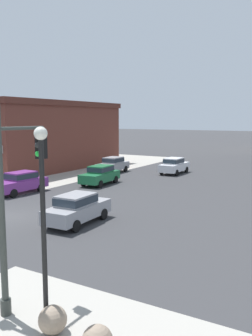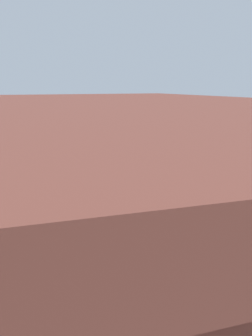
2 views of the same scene
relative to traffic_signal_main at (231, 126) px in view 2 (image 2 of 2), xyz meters
name	(u,v)px [view 2 (image 2 of 2)]	position (x,y,z in m)	size (l,w,h in m)	color
ground_plane	(198,197)	(-6.80, 7.53, -4.38)	(320.00, 320.00, 0.00)	#38383A
sidewalk_corner_slab	(233,155)	(9.20, -6.97, -4.38)	(20.00, 19.00, 0.02)	#A8A399
traffic_signal_main	(231,126)	(0.00, 0.00, 0.00)	(6.90, 2.09, 6.25)	#383D38
bollard_sphere_curb_a	(210,163)	(3.59, -0.18, -3.99)	(0.79, 0.79, 0.79)	gray
bollard_sphere_curb_b	(202,161)	(5.19, -0.35, -3.99)	(0.79, 0.79, 0.79)	gray
bollard_sphere_curb_c	(192,157)	(7.37, -0.42, -3.99)	(0.79, 0.79, 0.79)	gray
bollard_sphere_curb_d	(188,157)	(7.86, -0.21, -3.99)	(0.79, 0.79, 0.79)	gray
bollard_sphere_curb_e	(176,154)	(10.55, -0.27, -3.99)	(0.79, 0.79, 0.79)	gray
bench_near_signal	(209,157)	(7.22, -2.39, -4.06)	(1.84, 0.65, 0.49)	tan
pedestrian_near_bench	(234,152)	(5.74, -4.53, -3.40)	(0.48, 0.35, 1.70)	#232847
pedestrian_at_curb	(199,148)	(10.06, -2.89, -3.45)	(0.54, 0.25, 1.63)	#333333
street_lamp_corner_near	(211,132)	(3.20, -0.01, -0.88)	(0.36, 0.36, 5.62)	black
street_lamp_mid_sidewalk	(177,127)	(9.71, 0.21, -0.94)	(0.36, 0.36, 5.50)	black
car_main_northbound_near	(107,140)	(21.90, 3.68, -3.47)	(4.49, 2.07, 1.68)	#23479E
car_main_southbound_near	(159,175)	(-2.39, 8.52, -3.47)	(2.04, 4.47, 1.68)	#99999E
car_main_southbound_far	(44,205)	(-8.26, 19.27, -3.47)	(2.12, 4.51, 1.68)	#1E6B3D
car_cross_far	(161,207)	(-11.44, 12.94, -3.47)	(2.05, 4.48, 1.68)	#7A3389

